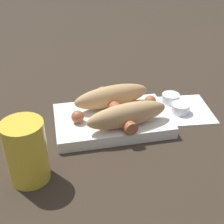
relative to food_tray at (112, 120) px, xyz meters
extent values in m
plane|color=#33281E|center=(0.00, 0.00, -0.01)|extent=(3.00, 3.00, 0.00)
cube|color=silver|center=(0.00, 0.00, 0.00)|extent=(0.25, 0.16, 0.03)
ellipsoid|color=tan|center=(-0.01, -0.04, 0.04)|extent=(0.18, 0.07, 0.05)
ellipsoid|color=tan|center=(-0.02, 0.04, 0.04)|extent=(0.18, 0.07, 0.05)
cylinder|color=#9E5638|center=(-0.01, -0.01, 0.03)|extent=(0.06, 0.18, 0.03)
sphere|color=#9E5638|center=(0.08, 0.01, 0.03)|extent=(0.03, 0.03, 0.03)
sphere|color=#9E5638|center=(-0.10, -0.02, 0.03)|extent=(0.03, 0.03, 0.03)
cylinder|color=orange|center=(-0.03, -0.03, 0.01)|extent=(0.03, 0.03, 0.00)
cylinder|color=orange|center=(-0.03, -0.02, 0.01)|extent=(0.03, 0.03, 0.00)
cylinder|color=orange|center=(-0.03, -0.05, 0.01)|extent=(0.03, 0.03, 0.00)
cylinder|color=#F99E4C|center=(-0.04, -0.03, 0.01)|extent=(0.04, 0.04, 0.00)
cylinder|color=orange|center=(-0.07, -0.01, 0.01)|extent=(0.03, 0.03, 0.00)
torus|color=silver|center=(-0.06, -0.04, 0.01)|extent=(0.03, 0.03, 0.00)
torus|color=silver|center=(-0.06, -0.03, 0.02)|extent=(0.04, 0.04, 0.01)
torus|color=silver|center=(-0.06, -0.03, 0.02)|extent=(0.03, 0.03, 0.01)
cube|color=white|center=(-0.18, -0.03, -0.01)|extent=(0.15, 0.15, 0.00)
cylinder|color=silver|center=(-0.17, -0.02, 0.00)|extent=(0.04, 0.04, 0.02)
cylinder|color=white|center=(-0.17, -0.02, -0.01)|extent=(0.04, 0.04, 0.01)
cylinder|color=silver|center=(-0.17, -0.07, 0.00)|extent=(0.04, 0.04, 0.02)
cylinder|color=maroon|center=(-0.17, -0.07, -0.01)|extent=(0.04, 0.04, 0.01)
cylinder|color=gold|center=(0.18, 0.13, 0.05)|extent=(0.07, 0.07, 0.12)
camera|label=1|loc=(0.12, 0.58, 0.39)|focal=50.00mm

